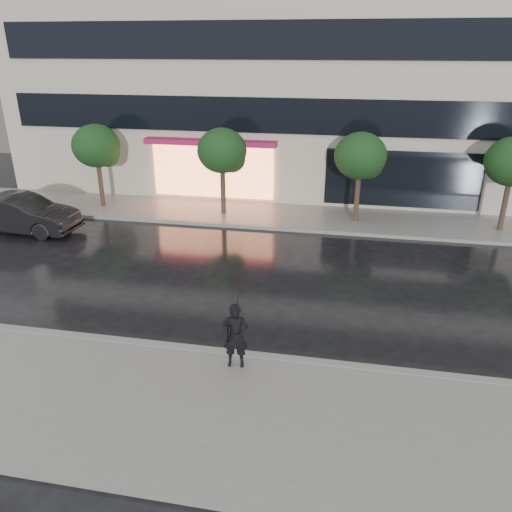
# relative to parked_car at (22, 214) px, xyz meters

# --- Properties ---
(ground) EXTENTS (120.00, 120.00, 0.00)m
(ground) POSITION_rel_parked_car_xyz_m (10.75, -6.29, -0.79)
(ground) COLOR black
(ground) RESTS_ON ground
(sidewalk_near) EXTENTS (60.00, 4.50, 0.12)m
(sidewalk_near) POSITION_rel_parked_car_xyz_m (10.75, -9.54, -0.73)
(sidewalk_near) COLOR slate
(sidewalk_near) RESTS_ON ground
(sidewalk_far) EXTENTS (60.00, 3.50, 0.12)m
(sidewalk_far) POSITION_rel_parked_car_xyz_m (10.75, 3.96, -0.73)
(sidewalk_far) COLOR slate
(sidewalk_far) RESTS_ON ground
(curb_near) EXTENTS (60.00, 0.25, 0.14)m
(curb_near) POSITION_rel_parked_car_xyz_m (10.75, -7.29, -0.72)
(curb_near) COLOR gray
(curb_near) RESTS_ON ground
(curb_far) EXTENTS (60.00, 0.25, 0.14)m
(curb_far) POSITION_rel_parked_car_xyz_m (10.75, 2.21, -0.72)
(curb_far) COLOR gray
(curb_far) RESTS_ON ground
(office_building) EXTENTS (30.00, 12.76, 18.00)m
(office_building) POSITION_rel_parked_car_xyz_m (10.75, 11.68, 8.21)
(office_building) COLOR #BBB29E
(office_building) RESTS_ON ground
(tree_far_west) EXTENTS (2.20, 2.20, 3.99)m
(tree_far_west) POSITION_rel_parked_car_xyz_m (1.81, 3.74, 2.13)
(tree_far_west) COLOR #33261C
(tree_far_west) RESTS_ON ground
(tree_mid_west) EXTENTS (2.20, 2.20, 3.99)m
(tree_mid_west) POSITION_rel_parked_car_xyz_m (7.81, 3.74, 2.13)
(tree_mid_west) COLOR #33261C
(tree_mid_west) RESTS_ON ground
(tree_mid_east) EXTENTS (2.20, 2.20, 3.99)m
(tree_mid_east) POSITION_rel_parked_car_xyz_m (13.81, 3.74, 2.13)
(tree_mid_east) COLOR #33261C
(tree_mid_east) RESTS_ON ground
(parked_car) EXTENTS (4.86, 1.87, 1.58)m
(parked_car) POSITION_rel_parked_car_xyz_m (0.00, 0.00, 0.00)
(parked_car) COLOR black
(parked_car) RESTS_ON ground
(pedestrian_with_umbrella) EXTENTS (1.15, 1.17, 2.40)m
(pedestrian_with_umbrella) POSITION_rel_parked_car_xyz_m (11.03, -7.78, 0.94)
(pedestrian_with_umbrella) COLOR black
(pedestrian_with_umbrella) RESTS_ON sidewalk_near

